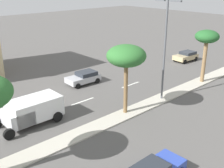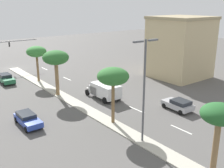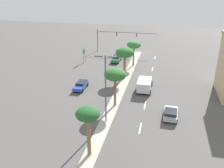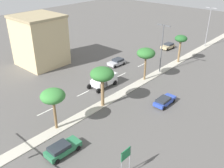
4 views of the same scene
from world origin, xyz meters
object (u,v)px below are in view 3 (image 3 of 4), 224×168
at_px(palm_tree_trailing, 125,53).
at_px(sedan_silver_left, 171,113).
at_px(palm_tree_leading, 134,45).
at_px(palm_tree_far, 115,75).
at_px(box_truck, 144,84).
at_px(traffic_signal_gantry, 113,38).
at_px(street_lamp_near, 106,84).
at_px(directional_road_sign, 84,53).
at_px(sedan_green_trailing, 116,58).
at_px(palm_tree_right, 88,116).
at_px(sedan_blue_right, 81,85).

relative_size(palm_tree_trailing, sedan_silver_left, 1.62).
xyz_separation_m(palm_tree_leading, palm_tree_far, (0.09, 21.05, 0.28)).
relative_size(palm_tree_leading, box_truck, 1.08).
bearing_deg(palm_tree_leading, sedan_silver_left, 110.96).
xyz_separation_m(traffic_signal_gantry, street_lamp_near, (-7.30, 37.81, 1.87)).
xyz_separation_m(palm_tree_far, sedan_silver_left, (-8.91, 1.99, -4.66)).
relative_size(palm_tree_trailing, box_truck, 1.18).
relative_size(directional_road_sign, box_truck, 0.62).
distance_m(sedan_green_trailing, sedan_silver_left, 28.99).
bearing_deg(street_lamp_near, palm_tree_right, 89.20).
bearing_deg(palm_tree_leading, traffic_signal_gantry, -56.82).
bearing_deg(palm_tree_right, palm_tree_trailing, -89.51).
distance_m(palm_tree_right, sedan_blue_right, 20.15).
distance_m(palm_tree_trailing, sedan_silver_left, 17.90).
distance_m(palm_tree_far, palm_tree_right, 12.73).
relative_size(palm_tree_leading, palm_tree_right, 0.97).
bearing_deg(sedan_silver_left, sedan_blue_right, -24.00).
distance_m(sedan_silver_left, box_truck, 10.50).
distance_m(palm_tree_leading, box_truck, 14.82).
bearing_deg(palm_tree_right, sedan_blue_right, -67.87).
relative_size(palm_tree_leading, palm_tree_far, 0.95).
xyz_separation_m(palm_tree_right, sedan_silver_left, (-9.30, -10.74, -4.56)).
distance_m(palm_tree_right, sedan_green_trailing, 36.90).
bearing_deg(box_truck, sedan_silver_left, 117.37).
relative_size(palm_tree_leading, sedan_silver_left, 1.49).
relative_size(sedan_blue_right, box_truck, 0.79).
xyz_separation_m(traffic_signal_gantry, palm_tree_right, (-7.19, 45.51, 1.28)).
height_order(street_lamp_near, sedan_blue_right, street_lamp_near).
bearing_deg(sedan_blue_right, palm_tree_trailing, -135.84).
relative_size(palm_tree_far, box_truck, 1.14).
bearing_deg(street_lamp_near, sedan_silver_left, -161.65).
relative_size(sedan_silver_left, sedan_blue_right, 0.92).
xyz_separation_m(directional_road_sign, palm_tree_right, (-11.95, 33.75, 2.81)).
xyz_separation_m(palm_tree_far, box_truck, (-4.09, -7.33, -4.20)).
bearing_deg(sedan_silver_left, palm_tree_right, 49.11).
xyz_separation_m(palm_tree_trailing, sedan_green_trailing, (4.00, -11.24, -4.73)).
bearing_deg(street_lamp_near, sedan_green_trailing, -81.42).
bearing_deg(sedan_green_trailing, sedan_silver_left, 117.80).
xyz_separation_m(directional_road_sign, box_truck, (-16.43, 13.70, -1.29)).
bearing_deg(street_lamp_near, directional_road_sign, -65.18).
relative_size(directional_road_sign, palm_tree_trailing, 0.53).
distance_m(sedan_green_trailing, sedan_blue_right, 18.48).
xyz_separation_m(sedan_green_trailing, sedan_blue_right, (3.17, 18.21, -0.07)).
bearing_deg(palm_tree_far, sedan_silver_left, 167.43).
distance_m(palm_tree_far, street_lamp_near, 5.07).
xyz_separation_m(palm_tree_far, sedan_green_trailing, (4.61, -23.65, -4.64)).
distance_m(palm_tree_trailing, palm_tree_right, 25.14).
relative_size(palm_tree_right, sedan_blue_right, 1.41).
bearing_deg(traffic_signal_gantry, sedan_green_trailing, 108.06).
bearing_deg(palm_tree_trailing, sedan_blue_right, 44.16).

